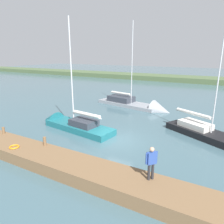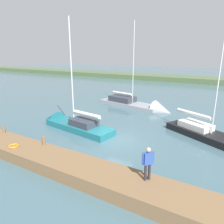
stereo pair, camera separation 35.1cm
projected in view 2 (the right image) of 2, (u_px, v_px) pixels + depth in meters
ground_plane at (115, 140)px, 17.27m from camera, size 200.00×200.00×0.00m
far_shoreline at (197, 82)px, 52.33m from camera, size 180.00×8.00×2.40m
dock_pier at (69, 166)px, 12.53m from camera, size 19.64×2.29×0.78m
mooring_post_near at (44, 141)px, 14.44m from camera, size 0.21×0.21×0.62m
mooring_post_far at (4, 130)px, 16.63m from camera, size 0.21×0.21×0.54m
life_ring_buoy at (14, 146)px, 14.22m from camera, size 0.66×0.66×0.10m
sailboat_far_right at (69, 125)px, 20.33m from camera, size 8.86×3.26×10.88m
sailboat_mid_channel at (140, 107)px, 27.47m from camera, size 10.84×4.50×12.06m
sailboat_behind_pier at (220, 141)px, 16.55m from camera, size 8.52×5.89×9.52m
person_on_dock at (148, 161)px, 10.24m from camera, size 0.47×0.53×1.77m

